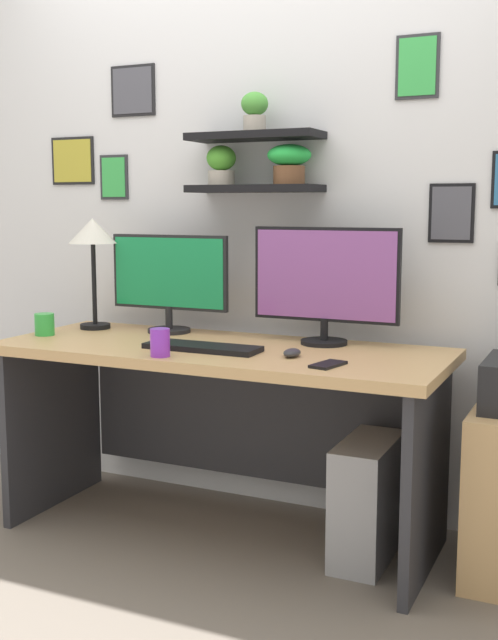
{
  "coord_description": "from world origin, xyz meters",
  "views": [
    {
      "loc": [
        1.35,
        -2.65,
        1.28
      ],
      "look_at": [
        0.1,
        0.05,
        0.85
      ],
      "focal_mm": 44.74,
      "sensor_mm": 36.0,
      "label": 1
    }
  ],
  "objects_px": {
    "desk": "(226,396)",
    "computer_mouse": "(292,353)",
    "monitor_left": "(169,279)",
    "monitor_right": "(325,281)",
    "coffee_mug": "(45,324)",
    "desk_lamp": "(93,239)",
    "computer_tower_right": "(367,500)",
    "keyboard": "(202,347)",
    "cell_phone": "(328,365)",
    "pen_cup": "(160,343)"
  },
  "relations": [
    {
      "from": "desk",
      "to": "computer_mouse",
      "type": "distance_m",
      "value": 0.42
    },
    {
      "from": "desk_lamp",
      "to": "computer_tower_right",
      "type": "distance_m",
      "value": 1.57
    },
    {
      "from": "computer_mouse",
      "to": "desk_lamp",
      "type": "bearing_deg",
      "value": 166.22
    },
    {
      "from": "monitor_left",
      "to": "desk_lamp",
      "type": "distance_m",
      "value": 0.38
    },
    {
      "from": "computer_mouse",
      "to": "desk_lamp",
      "type": "distance_m",
      "value": 1.11
    },
    {
      "from": "pen_cup",
      "to": "monitor_left",
      "type": "bearing_deg",
      "value": 116.8
    },
    {
      "from": "desk_lamp",
      "to": "pen_cup",
      "type": "relative_size",
      "value": 4.74
    },
    {
      "from": "computer_tower_right",
      "to": "monitor_left",
      "type": "bearing_deg",
      "value": 168.89
    },
    {
      "from": "monitor_left",
      "to": "desk_lamp",
      "type": "bearing_deg",
      "value": -171.39
    },
    {
      "from": "desk_lamp",
      "to": "computer_tower_right",
      "type": "xyz_separation_m",
      "value": [
        1.27,
        -0.13,
        -0.92
      ]
    },
    {
      "from": "computer_mouse",
      "to": "desk_lamp",
      "type": "relative_size",
      "value": 0.19
    },
    {
      "from": "desk_lamp",
      "to": "monitor_right",
      "type": "bearing_deg",
      "value": 2.9
    },
    {
      "from": "desk",
      "to": "cell_phone",
      "type": "xyz_separation_m",
      "value": [
        0.5,
        -0.24,
        0.21
      ]
    },
    {
      "from": "computer_mouse",
      "to": "coffee_mug",
      "type": "bearing_deg",
      "value": 179.31
    },
    {
      "from": "monitor_left",
      "to": "computer_mouse",
      "type": "bearing_deg",
      "value": -24.12
    },
    {
      "from": "desk",
      "to": "cell_phone",
      "type": "bearing_deg",
      "value": -25.57
    },
    {
      "from": "cell_phone",
      "to": "computer_tower_right",
      "type": "xyz_separation_m",
      "value": [
        0.08,
        0.22,
        -0.53
      ]
    },
    {
      "from": "computer_tower_right",
      "to": "coffee_mug",
      "type": "bearing_deg",
      "value": -175.48
    },
    {
      "from": "monitor_left",
      "to": "computer_tower_right",
      "type": "xyz_separation_m",
      "value": [
        0.92,
        -0.18,
        -0.75
      ]
    },
    {
      "from": "computer_tower_right",
      "to": "pen_cup",
      "type": "bearing_deg",
      "value": -155.65
    },
    {
      "from": "monitor_left",
      "to": "monitor_right",
      "type": "xyz_separation_m",
      "value": [
        0.69,
        0.0,
        0.02
      ]
    },
    {
      "from": "keyboard",
      "to": "coffee_mug",
      "type": "height_order",
      "value": "coffee_mug"
    },
    {
      "from": "monitor_right",
      "to": "coffee_mug",
      "type": "height_order",
      "value": "monitor_right"
    },
    {
      "from": "computer_mouse",
      "to": "pen_cup",
      "type": "relative_size",
      "value": 0.9
    },
    {
      "from": "desk",
      "to": "desk_lamp",
      "type": "distance_m",
      "value": 0.92
    },
    {
      "from": "keyboard",
      "to": "coffee_mug",
      "type": "distance_m",
      "value": 0.75
    },
    {
      "from": "monitor_right",
      "to": "monitor_left",
      "type": "bearing_deg",
      "value": -179.99
    },
    {
      "from": "computer_mouse",
      "to": "pen_cup",
      "type": "xyz_separation_m",
      "value": [
        -0.43,
        -0.19,
        0.04
      ]
    },
    {
      "from": "keyboard",
      "to": "desk_lamp",
      "type": "bearing_deg",
      "value": 158.56
    },
    {
      "from": "desk",
      "to": "computer_mouse",
      "type": "height_order",
      "value": "computer_mouse"
    },
    {
      "from": "computer_mouse",
      "to": "computer_tower_right",
      "type": "bearing_deg",
      "value": 25.49
    },
    {
      "from": "monitor_right",
      "to": "computer_mouse",
      "type": "distance_m",
      "value": 0.38
    },
    {
      "from": "keyboard",
      "to": "computer_tower_right",
      "type": "bearing_deg",
      "value": 12.33
    },
    {
      "from": "monitor_left",
      "to": "coffee_mug",
      "type": "xyz_separation_m",
      "value": [
        -0.43,
        -0.29,
        -0.18
      ]
    },
    {
      "from": "cell_phone",
      "to": "pen_cup",
      "type": "relative_size",
      "value": 1.4
    },
    {
      "from": "monitor_left",
      "to": "monitor_right",
      "type": "distance_m",
      "value": 0.69
    },
    {
      "from": "desk_lamp",
      "to": "pen_cup",
      "type": "distance_m",
      "value": 0.81
    },
    {
      "from": "monitor_left",
      "to": "desk",
      "type": "bearing_deg",
      "value": -25.06
    },
    {
      "from": "monitor_right",
      "to": "pen_cup",
      "type": "bearing_deg",
      "value": -132.13
    },
    {
      "from": "monitor_right",
      "to": "computer_mouse",
      "type": "height_order",
      "value": "monitor_right"
    },
    {
      "from": "desk",
      "to": "monitor_left",
      "type": "xyz_separation_m",
      "value": [
        -0.34,
        0.16,
        0.43
      ]
    },
    {
      "from": "desk",
      "to": "computer_tower_right",
      "type": "bearing_deg",
      "value": -2.04
    },
    {
      "from": "coffee_mug",
      "to": "pen_cup",
      "type": "distance_m",
      "value": 0.7
    },
    {
      "from": "keyboard",
      "to": "computer_mouse",
      "type": "relative_size",
      "value": 4.89
    },
    {
      "from": "desk",
      "to": "coffee_mug",
      "type": "relative_size",
      "value": 19.12
    },
    {
      "from": "desk_lamp",
      "to": "cell_phone",
      "type": "bearing_deg",
      "value": -16.31
    },
    {
      "from": "cell_phone",
      "to": "coffee_mug",
      "type": "xyz_separation_m",
      "value": [
        -1.27,
        0.11,
        0.04
      ]
    },
    {
      "from": "desk",
      "to": "monitor_left",
      "type": "bearing_deg",
      "value": 154.94
    },
    {
      "from": "desk",
      "to": "pen_cup",
      "type": "xyz_separation_m",
      "value": [
        -0.1,
        -0.33,
        0.26
      ]
    },
    {
      "from": "desk",
      "to": "coffee_mug",
      "type": "distance_m",
      "value": 0.82
    }
  ]
}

